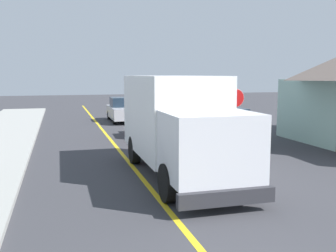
{
  "coord_description": "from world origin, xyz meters",
  "views": [
    {
      "loc": [
        -2.46,
        -3.37,
        3.25
      ],
      "look_at": [
        1.33,
        9.93,
        1.4
      ],
      "focal_mm": 41.41,
      "sensor_mm": 36.0,
      "label": 1
    }
  ],
  "objects": [
    {
      "name": "parked_car_near",
      "position": [
        2.41,
        15.79,
        0.79
      ],
      "size": [
        1.95,
        4.46,
        1.67
      ],
      "color": "maroon",
      "rests_on": "ground"
    },
    {
      "name": "parked_car_mid",
      "position": [
        1.84,
        23.21,
        0.79
      ],
      "size": [
        1.83,
        4.41,
        1.67
      ],
      "color": "#B7B7BC",
      "rests_on": "ground"
    },
    {
      "name": "centre_line_yellow",
      "position": [
        0.0,
        10.0,
        0.0
      ],
      "size": [
        0.16,
        56.0,
        0.01
      ],
      "primitive_type": "cube",
      "color": "gold",
      "rests_on": "ground"
    },
    {
      "name": "stop_sign",
      "position": [
        4.82,
        11.69,
        1.86
      ],
      "size": [
        0.8,
        0.1,
        2.65
      ],
      "color": "gray",
      "rests_on": "ground"
    },
    {
      "name": "parked_van_across",
      "position": [
        5.2,
        13.58,
        0.79
      ],
      "size": [
        1.81,
        4.4,
        1.67
      ],
      "color": "#B7B7BC",
      "rests_on": "ground"
    },
    {
      "name": "box_truck",
      "position": [
        1.22,
        8.41,
        1.77
      ],
      "size": [
        2.42,
        7.19,
        3.2
      ],
      "color": "white",
      "rests_on": "ground"
    }
  ]
}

